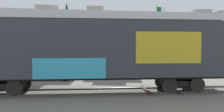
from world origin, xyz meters
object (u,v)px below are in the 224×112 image
(freight_car, at_px, (95,50))
(parked_car_white, at_px, (112,68))
(parked_car_silver, at_px, (47,70))
(flagpole, at_px, (157,30))

(freight_car, height_order, parked_car_white, freight_car)
(freight_car, relative_size, parked_car_white, 3.39)
(freight_car, bearing_deg, parked_car_white, 71.92)
(parked_car_silver, relative_size, parked_car_white, 0.99)
(flagpole, distance_m, parked_car_white, 11.07)
(freight_car, relative_size, flagpole, 2.01)
(flagpole, distance_m, parked_car_silver, 15.47)
(freight_car, distance_m, flagpole, 15.82)
(parked_car_white, bearing_deg, freight_car, -108.08)
(freight_car, height_order, flagpole, flagpole)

